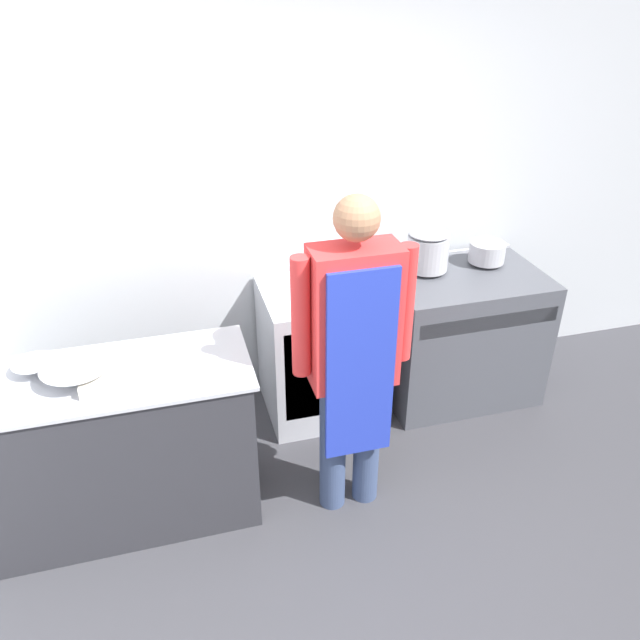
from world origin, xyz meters
The scene contains 11 objects.
ground_plane centered at (0.00, 0.00, 0.00)m, with size 14.00×14.00×0.00m, color #38383D.
wall_back centered at (0.00, 1.93, 1.35)m, with size 8.00×0.05×2.70m.
prep_counter centered at (-1.00, 0.92, 0.45)m, with size 1.38×0.60×0.90m.
stove centered at (1.19, 1.51, 0.44)m, with size 1.00×0.71×0.90m.
fridge_unit centered at (0.23, 1.56, 0.44)m, with size 0.70×0.65×0.87m.
person_cook centered at (0.16, 0.69, 1.00)m, with size 0.60×0.24×1.76m.
mixing_bowl centered at (-1.13, 0.91, 0.94)m, with size 0.32×0.32×0.08m.
small_bowl centered at (-1.32, 1.04, 0.93)m, with size 0.21×0.21×0.06m.
plastic_tub centered at (-1.06, 0.79, 0.93)m, with size 0.10×0.10×0.06m.
stock_pot centered at (0.97, 1.63, 1.03)m, with size 0.27×0.27×0.27m.
sauce_pot centered at (1.39, 1.63, 0.97)m, with size 0.24×0.24×0.13m.
Camera 1 is at (-0.67, -1.72, 2.60)m, focal length 35.00 mm.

